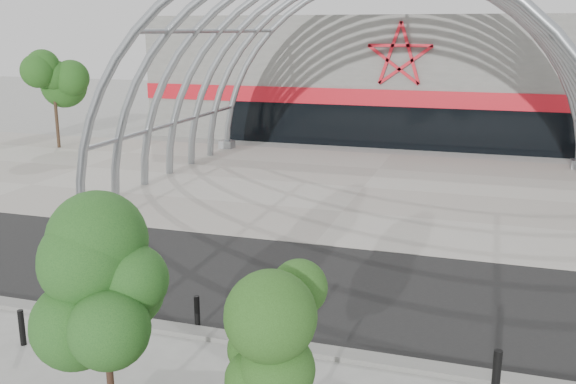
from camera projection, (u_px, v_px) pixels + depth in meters
name	position (u px, v px, depth m)	size (l,w,h in m)	color
ground	(238.00, 336.00, 15.41)	(140.00, 140.00, 0.00)	gray
road	(283.00, 282.00, 18.64)	(140.00, 7.00, 0.02)	black
forecourt	(363.00, 188.00, 29.72)	(60.00, 17.00, 0.04)	#A39D93
kerb	(234.00, 338.00, 15.16)	(60.00, 0.50, 0.12)	slate
arena_building	(414.00, 75.00, 45.32)	(34.00, 15.24, 8.00)	slate
vault_canopy	(363.00, 188.00, 29.72)	(20.80, 15.80, 20.36)	#959B9F
street_tree_0	(103.00, 288.00, 10.92)	(1.75, 1.75, 4.00)	black
street_tree_1	(273.00, 336.00, 9.96)	(1.48, 1.48, 3.51)	#311C17
bollard_0	(22.00, 328.00, 14.87)	(0.14, 0.14, 0.87)	black
bollard_1	(197.00, 312.00, 15.67)	(0.14, 0.14, 0.86)	black
bollard_2	(290.00, 331.00, 14.62)	(0.15, 0.15, 0.94)	black
bollard_3	(249.00, 321.00, 15.17)	(0.14, 0.14, 0.88)	black
bollard_4	(496.00, 375.00, 12.65)	(0.17, 0.17, 1.06)	black
bg_tree_0	(52.00, 72.00, 38.61)	(3.00, 3.00, 6.45)	#302217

